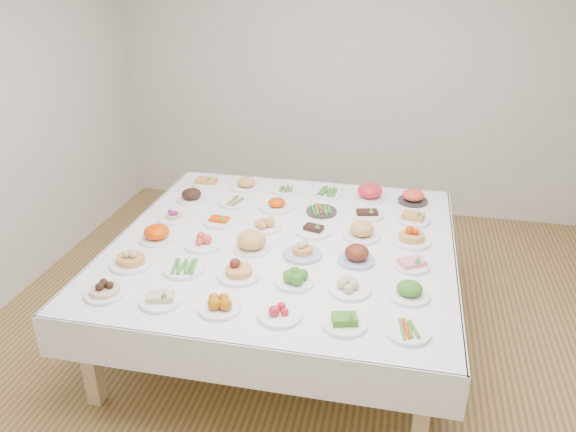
% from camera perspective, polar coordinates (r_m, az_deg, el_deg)
% --- Properties ---
extents(room_envelope, '(5.02, 5.02, 2.81)m').
position_cam_1_polar(room_envelope, '(3.47, 2.43, 12.27)').
color(room_envelope, olive).
rests_on(room_envelope, ground).
extents(display_table, '(2.38, 2.38, 0.75)m').
position_cam_1_polar(display_table, '(4.01, -0.45, -3.38)').
color(display_table, white).
rests_on(display_table, ground).
extents(dish_0, '(0.24, 0.24, 0.13)m').
position_cam_1_polar(dish_0, '(3.53, -18.15, -6.79)').
color(dish_0, white).
rests_on(dish_0, display_table).
extents(dish_1, '(0.24, 0.24, 0.10)m').
position_cam_1_polar(dish_1, '(3.38, -12.82, -7.98)').
color(dish_1, white).
rests_on(dish_1, display_table).
extents(dish_2, '(0.24, 0.24, 0.11)m').
position_cam_1_polar(dish_2, '(3.26, -6.98, -8.66)').
color(dish_2, white).
rests_on(dish_2, display_table).
extents(dish_3, '(0.24, 0.24, 0.10)m').
position_cam_1_polar(dish_3, '(3.18, -0.83, -9.66)').
color(dish_3, white).
rests_on(dish_3, display_table).
extents(dish_4, '(0.24, 0.24, 0.10)m').
position_cam_1_polar(dish_4, '(3.13, 5.77, -10.41)').
color(dish_4, white).
rests_on(dish_4, display_table).
extents(dish_5, '(0.24, 0.24, 0.05)m').
position_cam_1_polar(dish_5, '(3.13, 12.10, -11.30)').
color(dish_5, white).
rests_on(dish_5, display_table).
extents(dish_6, '(0.28, 0.27, 0.17)m').
position_cam_1_polar(dish_6, '(3.79, -15.74, -3.78)').
color(dish_6, white).
rests_on(dish_6, display_table).
extents(dish_7, '(0.27, 0.26, 0.06)m').
position_cam_1_polar(dish_7, '(3.68, -10.51, -5.10)').
color(dish_7, white).
rests_on(dish_7, display_table).
extents(dish_8, '(0.28, 0.26, 0.17)m').
position_cam_1_polar(dish_8, '(3.54, -5.05, -5.08)').
color(dish_8, white).
rests_on(dish_8, display_table).
extents(dish_9, '(0.24, 0.24, 0.11)m').
position_cam_1_polar(dish_9, '(3.47, 0.65, -6.17)').
color(dish_9, white).
rests_on(dish_9, display_table).
extents(dish_10, '(0.25, 0.25, 0.11)m').
position_cam_1_polar(dish_10, '(3.42, 6.29, -6.85)').
color(dish_10, white).
rests_on(dish_10, display_table).
extents(dish_11, '(0.24, 0.24, 0.13)m').
position_cam_1_polar(dish_11, '(3.42, 12.25, -7.20)').
color(dish_11, white).
rests_on(dish_11, display_table).
extents(dish_12, '(0.24, 0.24, 0.15)m').
position_cam_1_polar(dish_12, '(4.07, -13.23, -1.53)').
color(dish_12, white).
rests_on(dish_12, display_table).
extents(dish_13, '(0.27, 0.27, 0.11)m').
position_cam_1_polar(dish_13, '(3.95, -8.60, -2.41)').
color(dish_13, white).
rests_on(dish_13, display_table).
extents(dish_14, '(0.24, 0.24, 0.15)m').
position_cam_1_polar(dish_14, '(3.84, -3.74, -2.53)').
color(dish_14, white).
rests_on(dish_14, display_table).
extents(dish_15, '(0.26, 0.26, 0.14)m').
position_cam_1_polar(dish_15, '(3.77, 1.49, -3.24)').
color(dish_15, '#4C66B2').
rests_on(dish_15, display_table).
extents(dish_16, '(0.24, 0.24, 0.13)m').
position_cam_1_polar(dish_16, '(3.73, 7.00, -3.81)').
color(dish_16, '#4C66B2').
rests_on(dish_16, display_table).
extents(dish_17, '(0.23, 0.23, 0.10)m').
position_cam_1_polar(dish_17, '(3.73, 12.47, -4.56)').
color(dish_17, white).
rests_on(dish_17, display_table).
extents(dish_18, '(0.24, 0.24, 0.12)m').
position_cam_1_polar(dish_18, '(4.37, -11.54, 0.23)').
color(dish_18, white).
rests_on(dish_18, display_table).
extents(dish_19, '(0.23, 0.23, 0.10)m').
position_cam_1_polar(dish_19, '(4.26, -7.00, -0.28)').
color(dish_19, white).
rests_on(dish_19, display_table).
extents(dish_20, '(0.24, 0.24, 0.11)m').
position_cam_1_polar(dish_20, '(4.15, -2.34, -0.67)').
color(dish_20, white).
rests_on(dish_20, display_table).
extents(dish_21, '(0.26, 0.26, 0.10)m').
position_cam_1_polar(dish_21, '(4.09, 2.61, -1.21)').
color(dish_21, white).
rests_on(dish_21, display_table).
extents(dish_22, '(0.27, 0.27, 0.15)m').
position_cam_1_polar(dish_22, '(4.04, 7.51, -1.30)').
color(dish_22, white).
rests_on(dish_22, display_table).
extents(dish_23, '(0.30, 0.29, 0.17)m').
position_cam_1_polar(dish_23, '(4.03, 12.50, -1.60)').
color(dish_23, white).
rests_on(dish_23, display_table).
extents(dish_24, '(0.23, 0.23, 0.12)m').
position_cam_1_polar(dish_24, '(4.68, -9.78, 2.13)').
color(dish_24, white).
rests_on(dish_24, display_table).
extents(dish_25, '(0.25, 0.25, 0.06)m').
position_cam_1_polar(dish_25, '(4.57, -5.44, 1.45)').
color(dish_25, white).
rests_on(dish_25, display_table).
extents(dish_26, '(0.27, 0.27, 0.14)m').
position_cam_1_polar(dish_26, '(4.47, -1.15, 1.48)').
color(dish_26, white).
rests_on(dish_26, display_table).
extents(dish_27, '(0.26, 0.24, 0.06)m').
position_cam_1_polar(dish_27, '(4.41, 3.42, 0.63)').
color(dish_27, '#2C2A27').
rests_on(dish_27, display_table).
extents(dish_28, '(0.24, 0.24, 0.10)m').
position_cam_1_polar(dish_28, '(4.38, 8.04, 0.42)').
color(dish_28, white).
rests_on(dish_28, display_table).
extents(dish_29, '(0.26, 0.26, 0.12)m').
position_cam_1_polar(dish_29, '(4.36, 12.60, 0.09)').
color(dish_29, white).
rests_on(dish_29, display_table).
extents(dish_30, '(0.23, 0.23, 0.11)m').
position_cam_1_polar(dish_30, '(4.99, -8.30, 3.60)').
color(dish_30, white).
rests_on(dish_30, display_table).
extents(dish_31, '(0.25, 0.25, 0.14)m').
position_cam_1_polar(dish_31, '(4.87, -4.27, 3.51)').
color(dish_31, white).
rests_on(dish_31, display_table).
extents(dish_32, '(0.23, 0.23, 0.05)m').
position_cam_1_polar(dish_32, '(4.80, -0.22, 2.65)').
color(dish_32, white).
rests_on(dish_32, display_table).
extents(dish_33, '(0.24, 0.23, 0.06)m').
position_cam_1_polar(dish_33, '(4.74, 4.05, 2.42)').
color(dish_33, white).
rests_on(dish_33, display_table).
extents(dish_34, '(0.28, 0.28, 0.15)m').
position_cam_1_polar(dish_34, '(4.68, 8.33, 2.53)').
color(dish_34, white).
rests_on(dish_34, display_table).
extents(dish_35, '(0.24, 0.24, 0.15)m').
position_cam_1_polar(dish_35, '(4.69, 12.62, 2.21)').
color(dish_35, '#2C2A27').
rests_on(dish_35, display_table).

